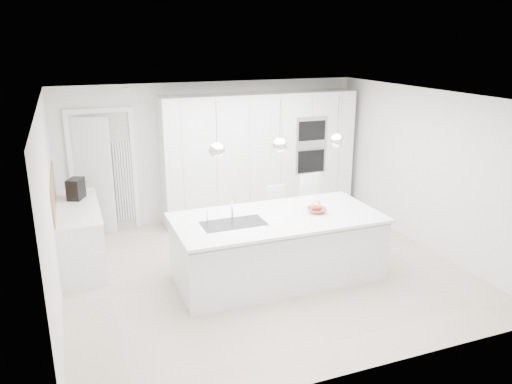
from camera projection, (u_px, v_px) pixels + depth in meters
name	position (u px, v px, depth m)	size (l,w,h in m)	color
floor	(263.00, 270.00, 7.27)	(5.50, 5.50, 0.00)	#BAA996
wall_back	(213.00, 151.00, 9.13)	(5.50, 5.50, 0.00)	silver
wall_left	(51.00, 211.00, 5.96)	(5.00, 5.00, 0.00)	silver
ceiling	(264.00, 96.00, 6.53)	(5.50, 5.50, 0.00)	white
tall_cabinets	(260.00, 156.00, 9.17)	(3.60, 0.60, 2.30)	white
oven_stack	(311.00, 145.00, 9.14)	(0.62, 0.04, 1.05)	#A5A5A8
doorway_frame	(104.00, 173.00, 8.50)	(1.11, 0.08, 2.13)	white
hallway_door	(89.00, 176.00, 8.38)	(0.82, 0.04, 2.00)	white
radiator	(124.00, 181.00, 8.65)	(0.32, 0.04, 1.40)	white
left_base_cabinets	(80.00, 236.00, 7.37)	(0.60, 1.80, 0.86)	white
left_worktop	(77.00, 207.00, 7.24)	(0.62, 1.82, 0.04)	white
oak_backsplash	(53.00, 192.00, 7.06)	(0.02, 1.80, 0.50)	#9E713B
island_base	(278.00, 249.00, 6.91)	(2.80, 1.20, 0.86)	white
island_worktop	(277.00, 218.00, 6.82)	(2.84, 1.40, 0.04)	white
island_sink	(233.00, 229.00, 6.57)	(0.84, 0.44, 0.18)	#3F3F42
island_tap	(232.00, 208.00, 6.70)	(0.02, 0.02, 0.30)	white
pendant_left	(217.00, 150.00, 6.18)	(0.20, 0.20, 0.20)	white
pendant_mid	(280.00, 145.00, 6.47)	(0.20, 0.20, 0.20)	white
pendant_right	(337.00, 141.00, 6.77)	(0.20, 0.20, 0.20)	white
fruit_bowl	(317.00, 210.00, 6.95)	(0.27, 0.27, 0.07)	#9E713B
espresso_machine	(76.00, 189.00, 7.51)	(0.19, 0.29, 0.31)	black
bar_stool_left	(279.00, 218.00, 7.87)	(0.33, 0.46, 1.01)	white
bar_stool_right	(313.00, 212.00, 7.96)	(0.38, 0.53, 1.15)	white
apple_a	(317.00, 209.00, 6.89)	(0.07, 0.07, 0.07)	maroon
apple_b	(315.00, 209.00, 6.89)	(0.09, 0.09, 0.09)	maroon
apple_c	(319.00, 209.00, 6.92)	(0.07, 0.07, 0.07)	maroon
apple_extra_3	(314.00, 208.00, 6.94)	(0.07, 0.07, 0.07)	maroon
banana_bunch	(316.00, 205.00, 6.95)	(0.20, 0.20, 0.03)	yellow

